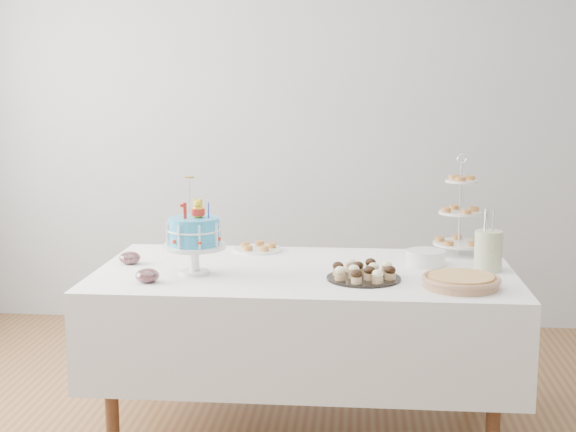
# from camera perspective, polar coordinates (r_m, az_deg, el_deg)

# --- Properties ---
(walls) EXTENTS (5.04, 4.04, 2.70)m
(walls) POSITION_cam_1_polar(r_m,az_deg,el_deg) (3.33, 0.89, 4.72)
(walls) COLOR #999B9E
(walls) RESTS_ON floor
(table) EXTENTS (1.92, 1.02, 0.77)m
(table) POSITION_cam_1_polar(r_m,az_deg,el_deg) (3.78, 1.19, -7.20)
(table) COLOR silver
(table) RESTS_ON floor
(birthday_cake) EXTENTS (0.29, 0.29, 0.44)m
(birthday_cake) POSITION_cam_1_polar(r_m,az_deg,el_deg) (3.63, -6.68, -2.27)
(birthday_cake) COLOR white
(birthday_cake) RESTS_ON table
(cupcake_tray) EXTENTS (0.33, 0.33, 0.07)m
(cupcake_tray) POSITION_cam_1_polar(r_m,az_deg,el_deg) (3.54, 5.41, -3.95)
(cupcake_tray) COLOR black
(cupcake_tray) RESTS_ON table
(pie) EXTENTS (0.33, 0.33, 0.05)m
(pie) POSITION_cam_1_polar(r_m,az_deg,el_deg) (3.47, 12.20, -4.52)
(pie) COLOR tan
(pie) RESTS_ON table
(tiered_stand) EXTENTS (0.26, 0.26, 0.51)m
(tiered_stand) POSITION_cam_1_polar(r_m,az_deg,el_deg) (4.09, 12.14, 0.20)
(tiered_stand) COLOR silver
(tiered_stand) RESTS_ON table
(plate_stack) EXTENTS (0.19, 0.19, 0.07)m
(plate_stack) POSITION_cam_1_polar(r_m,az_deg,el_deg) (3.85, 9.75, -2.94)
(plate_stack) COLOR white
(plate_stack) RESTS_ON table
(pastry_plate) EXTENTS (0.25, 0.25, 0.04)m
(pastry_plate) POSITION_cam_1_polar(r_m,az_deg,el_deg) (4.13, -2.15, -2.26)
(pastry_plate) COLOR white
(pastry_plate) RESTS_ON table
(jam_bowl_a) EXTENTS (0.10, 0.10, 0.06)m
(jam_bowl_a) POSITION_cam_1_polar(r_m,az_deg,el_deg) (3.53, -9.97, -4.21)
(jam_bowl_a) COLOR silver
(jam_bowl_a) RESTS_ON table
(jam_bowl_b) EXTENTS (0.10, 0.10, 0.06)m
(jam_bowl_b) POSITION_cam_1_polar(r_m,az_deg,el_deg) (3.90, -11.18, -2.96)
(jam_bowl_b) COLOR silver
(jam_bowl_b) RESTS_ON table
(utensil_pitcher) EXTENTS (0.13, 0.13, 0.29)m
(utensil_pitcher) POSITION_cam_1_polar(r_m,az_deg,el_deg) (3.79, 14.07, -2.30)
(utensil_pitcher) COLOR white
(utensil_pitcher) RESTS_ON table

